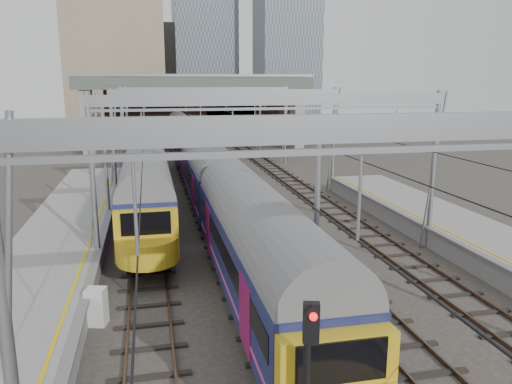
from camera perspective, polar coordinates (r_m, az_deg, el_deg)
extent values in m
plane|color=#38332D|center=(17.53, 8.85, -16.30)|extent=(160.00, 160.00, 0.00)
cube|color=gray|center=(19.06, -25.20, -13.09)|extent=(4.20, 55.00, 1.10)
cube|color=slate|center=(18.49, -19.03, -11.66)|extent=(0.35, 55.00, 0.12)
cube|color=gold|center=(18.53, -20.61, -11.50)|extent=(0.12, 55.00, 0.01)
cube|color=#4C3828|center=(30.46, -13.58, -3.69)|extent=(0.08, 80.00, 0.16)
cube|color=#4C3828|center=(30.44, -10.86, -3.57)|extent=(0.08, 80.00, 0.16)
cube|color=black|center=(30.46, -12.21, -3.76)|extent=(2.40, 80.00, 0.14)
cube|color=#4C3828|center=(30.59, -6.06, -3.33)|extent=(0.08, 80.00, 0.16)
cube|color=#4C3828|center=(30.76, -3.39, -3.19)|extent=(0.08, 80.00, 0.16)
cube|color=black|center=(30.69, -4.72, -3.40)|extent=(2.40, 80.00, 0.14)
cube|color=#4C3828|center=(31.24, 1.26, -2.93)|extent=(0.08, 80.00, 0.16)
cube|color=#4C3828|center=(31.59, 3.81, -2.77)|extent=(0.08, 80.00, 0.16)
cube|color=black|center=(31.43, 2.54, -2.98)|extent=(2.40, 80.00, 0.14)
cube|color=#4C3828|center=(32.37, 8.17, -2.50)|extent=(0.08, 80.00, 0.16)
cube|color=#4C3828|center=(32.89, 10.53, -2.35)|extent=(0.08, 80.00, 0.16)
cube|color=black|center=(32.64, 9.36, -2.55)|extent=(2.40, 80.00, 0.14)
cylinder|color=gray|center=(9.70, -26.50, -15.91)|extent=(0.24, 0.24, 8.00)
cube|color=gray|center=(10.10, 22.60, 6.98)|extent=(16.80, 0.28, 0.50)
cylinder|color=gray|center=(22.85, -18.13, 0.77)|extent=(0.24, 0.24, 8.00)
cylinder|color=gray|center=(26.64, 19.59, 2.27)|extent=(0.24, 0.24, 8.00)
cube|color=gray|center=(23.02, 2.30, 10.50)|extent=(16.80, 0.28, 0.50)
cylinder|color=gray|center=(36.63, -15.99, 5.13)|extent=(0.24, 0.24, 8.00)
cylinder|color=gray|center=(39.11, 8.84, 5.90)|extent=(0.24, 0.24, 8.00)
cube|color=gray|center=(36.74, -3.24, 11.24)|extent=(16.80, 0.28, 0.50)
cylinder|color=gray|center=(50.54, -15.02, 7.09)|extent=(0.24, 0.24, 8.00)
cylinder|color=gray|center=(52.36, 3.35, 7.67)|extent=(0.24, 0.24, 8.00)
cube|color=gray|center=(50.61, -5.77, 11.54)|extent=(16.80, 0.28, 0.50)
cylinder|color=gray|center=(62.49, -14.53, 8.08)|extent=(0.24, 0.24, 8.00)
cylinder|color=gray|center=(63.97, 0.46, 8.57)|extent=(0.24, 0.24, 8.00)
cube|color=gray|center=(62.55, -7.04, 11.69)|extent=(16.80, 0.28, 0.50)
cube|color=black|center=(29.43, -12.71, 6.55)|extent=(0.03, 80.00, 0.03)
cube|color=black|center=(29.66, -4.91, 6.85)|extent=(0.03, 80.00, 0.03)
cube|color=black|center=(30.42, 2.64, 7.02)|extent=(0.03, 80.00, 0.03)
cube|color=black|center=(31.68, 9.71, 7.08)|extent=(0.03, 80.00, 0.03)
cube|color=black|center=(66.85, -5.56, 9.11)|extent=(26.00, 2.00, 9.00)
cube|color=black|center=(66.39, -2.83, 7.49)|extent=(6.50, 0.10, 5.20)
cylinder|color=black|center=(66.22, -2.85, 9.73)|extent=(6.50, 0.10, 6.50)
cube|color=black|center=(65.79, -15.89, 6.02)|extent=(6.00, 1.50, 3.00)
cube|color=gray|center=(60.82, -18.69, 7.81)|extent=(1.20, 2.50, 8.20)
cube|color=gray|center=(63.12, 4.72, 8.56)|extent=(1.20, 2.50, 8.20)
cube|color=#556058|center=(60.55, -6.88, 12.24)|extent=(28.00, 3.00, 1.40)
cube|color=gray|center=(60.56, -6.90, 13.09)|extent=(28.00, 3.00, 0.30)
cube|color=tan|center=(80.44, -15.66, 13.92)|extent=(14.00, 12.00, 22.00)
cube|color=#4C5660|center=(87.16, -5.97, 17.45)|extent=(10.00, 10.00, 32.00)
cube|color=gray|center=(94.36, -10.13, 12.69)|extent=(18.00, 14.00, 18.00)
cube|color=black|center=(41.43, -6.76, 1.22)|extent=(2.11, 62.72, 0.70)
cube|color=#161A4D|center=(41.11, -6.82, 3.75)|extent=(2.69, 62.72, 2.40)
cylinder|color=slate|center=(40.95, -6.87, 5.41)|extent=(2.64, 62.22, 2.64)
cube|color=black|center=(41.05, -6.84, 4.28)|extent=(2.71, 61.52, 0.72)
cube|color=#D8438F|center=(41.22, -6.80, 2.82)|extent=(2.71, 61.72, 0.12)
cube|color=gold|center=(11.57, 9.33, -20.69)|extent=(2.64, 0.60, 2.20)
cube|color=black|center=(11.13, 9.78, -18.64)|extent=(2.02, 0.08, 0.96)
cube|color=black|center=(37.09, -12.28, -0.32)|extent=(2.12, 31.21, 0.70)
cube|color=#161A4D|center=(36.74, -12.41, 2.50)|extent=(2.70, 31.21, 2.41)
cylinder|color=slate|center=(36.55, -12.50, 4.36)|extent=(2.64, 30.71, 2.64)
cube|color=black|center=(36.67, -12.44, 3.09)|extent=(2.72, 30.01, 0.72)
cube|color=#D8438F|center=(36.86, -12.36, 1.47)|extent=(2.72, 30.21, 0.12)
cube|color=gold|center=(21.40, -12.38, -4.91)|extent=(2.64, 0.60, 2.21)
cube|color=black|center=(21.07, -12.46, -3.54)|extent=(2.02, 0.08, 0.96)
cube|color=black|center=(9.68, 6.32, -14.62)|extent=(0.35, 0.25, 0.80)
sphere|color=red|center=(9.49, 6.58, -13.98)|extent=(0.16, 0.16, 0.16)
cube|color=silver|center=(18.82, -17.78, -12.37)|extent=(0.80, 0.72, 1.35)
cube|color=#173EAD|center=(16.03, 8.84, -19.08)|extent=(0.91, 0.71, 0.10)
cube|color=#173EAD|center=(21.82, 13.11, -10.34)|extent=(0.85, 0.61, 0.10)
cube|color=#173EAD|center=(21.92, 9.95, -10.11)|extent=(0.90, 0.74, 0.09)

